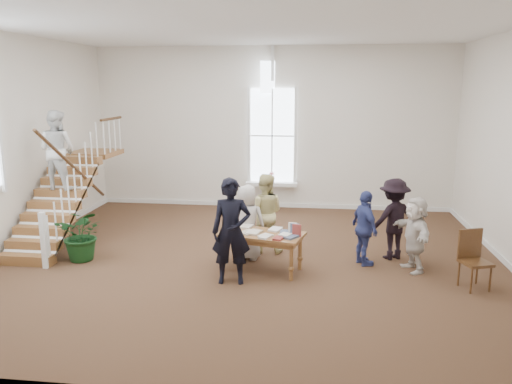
# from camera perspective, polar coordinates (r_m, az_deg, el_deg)

# --- Properties ---
(ground) EXTENTS (10.00, 10.00, 0.00)m
(ground) POSITION_cam_1_polar(r_m,az_deg,el_deg) (10.15, -0.52, -7.71)
(ground) COLOR #422E1A
(ground) RESTS_ON ground
(room_shell) EXTENTS (10.49, 10.00, 10.00)m
(room_shell) POSITION_cam_1_polar(r_m,az_deg,el_deg) (14.24, 1.79, -0.20)
(room_shell) COLOR silver
(room_shell) RESTS_ON ground
(staircase) EXTENTS (1.10, 4.10, 2.92)m
(staircase) POSITION_cam_1_polar(r_m,az_deg,el_deg) (11.79, -21.47, 2.39)
(staircase) COLOR brown
(staircase) RESTS_ON ground
(library_table) EXTENTS (1.71, 1.13, 0.80)m
(library_table) POSITION_cam_1_polar(r_m,az_deg,el_deg) (9.38, 0.57, -5.17)
(library_table) COLOR brown
(library_table) RESTS_ON ground
(police_officer) EXTENTS (0.74, 0.53, 1.89)m
(police_officer) POSITION_cam_1_polar(r_m,az_deg,el_deg) (8.75, -2.84, -4.51)
(police_officer) COLOR black
(police_officer) RESTS_ON ground
(elderly_woman) EXTENTS (0.79, 0.55, 1.53)m
(elderly_woman) POSITION_cam_1_polar(r_m,az_deg,el_deg) (9.97, -1.04, -3.47)
(elderly_woman) COLOR #BAB4AD
(elderly_woman) RESTS_ON ground
(person_yellow) EXTENTS (0.82, 0.64, 1.66)m
(person_yellow) POSITION_cam_1_polar(r_m,az_deg,el_deg) (10.39, 0.99, -2.43)
(person_yellow) COLOR #D9CC87
(person_yellow) RESTS_ON ground
(woman_cluster_a) EXTENTS (0.68, 0.94, 1.47)m
(woman_cluster_a) POSITION_cam_1_polar(r_m,az_deg,el_deg) (9.87, 12.32, -4.07)
(woman_cluster_a) COLOR #364182
(woman_cluster_a) RESTS_ON ground
(woman_cluster_b) EXTENTS (1.22, 1.03, 1.64)m
(woman_cluster_b) POSITION_cam_1_polar(r_m,az_deg,el_deg) (10.36, 15.43, -2.99)
(woman_cluster_b) COLOR black
(woman_cluster_b) RESTS_ON ground
(woman_cluster_c) EXTENTS (0.76, 1.39, 1.43)m
(woman_cluster_c) POSITION_cam_1_polar(r_m,az_deg,el_deg) (9.82, 17.67, -4.59)
(woman_cluster_c) COLOR silver
(woman_cluster_c) RESTS_ON ground
(floor_plant) EXTENTS (1.02, 0.90, 1.07)m
(floor_plant) POSITION_cam_1_polar(r_m,az_deg,el_deg) (10.54, -19.20, -4.60)
(floor_plant) COLOR #113614
(floor_plant) RESTS_ON ground
(side_chair) EXTENTS (0.56, 0.56, 1.02)m
(side_chair) POSITION_cam_1_polar(r_m,az_deg,el_deg) (9.42, 23.55, -6.68)
(side_chair) COLOR #341D0E
(side_chair) RESTS_ON ground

